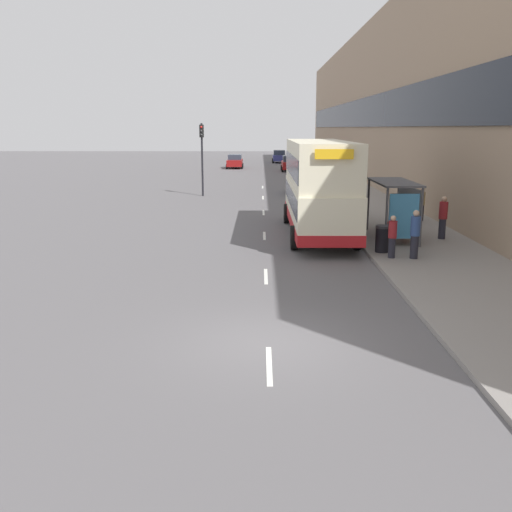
{
  "coord_description": "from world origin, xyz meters",
  "views": [
    {
      "loc": [
        -0.19,
        -12.5,
        4.88
      ],
      "look_at": [
        -0.42,
        17.5,
        -1.89
      ],
      "focal_mm": 40.0,
      "sensor_mm": 36.0,
      "label": 1
    }
  ],
  "objects_px": {
    "car_1": "(290,163)",
    "traffic_light_far_kerb": "(202,148)",
    "car_2": "(279,157)",
    "pedestrian_3": "(392,236)",
    "car_0": "(301,182)",
    "car_3": "(235,161)",
    "pedestrian_4": "(443,217)",
    "double_decker_bus_near": "(319,186)",
    "bus_shelter": "(399,199)",
    "pedestrian_1": "(422,204)",
    "pedestrian_at_shelter": "(415,234)",
    "litter_bin": "(382,239)",
    "pedestrian_2": "(398,208)"
  },
  "relations": [
    {
      "from": "pedestrian_at_shelter",
      "to": "litter_bin",
      "type": "relative_size",
      "value": 1.72
    },
    {
      "from": "pedestrian_1",
      "to": "litter_bin",
      "type": "distance_m",
      "value": 8.51
    },
    {
      "from": "double_decker_bus_near",
      "to": "car_1",
      "type": "height_order",
      "value": "double_decker_bus_near"
    },
    {
      "from": "pedestrian_1",
      "to": "car_1",
      "type": "bearing_deg",
      "value": 97.83
    },
    {
      "from": "bus_shelter",
      "to": "double_decker_bus_near",
      "type": "xyz_separation_m",
      "value": [
        -3.3,
        1.63,
        0.41
      ]
    },
    {
      "from": "car_3",
      "to": "litter_bin",
      "type": "distance_m",
      "value": 49.63
    },
    {
      "from": "car_0",
      "to": "litter_bin",
      "type": "bearing_deg",
      "value": -85.44
    },
    {
      "from": "double_decker_bus_near",
      "to": "car_2",
      "type": "relative_size",
      "value": 2.68
    },
    {
      "from": "double_decker_bus_near",
      "to": "car_1",
      "type": "relative_size",
      "value": 2.37
    },
    {
      "from": "car_1",
      "to": "pedestrian_4",
      "type": "distance_m",
      "value": 41.63
    },
    {
      "from": "car_0",
      "to": "car_3",
      "type": "relative_size",
      "value": 0.93
    },
    {
      "from": "car_3",
      "to": "litter_bin",
      "type": "relative_size",
      "value": 4.18
    },
    {
      "from": "car_0",
      "to": "traffic_light_far_kerb",
      "type": "relative_size",
      "value": 0.78
    },
    {
      "from": "car_3",
      "to": "car_2",
      "type": "bearing_deg",
      "value": -117.19
    },
    {
      "from": "car_1",
      "to": "pedestrian_at_shelter",
      "type": "relative_size",
      "value": 2.44
    },
    {
      "from": "car_0",
      "to": "car_1",
      "type": "xyz_separation_m",
      "value": [
        0.32,
        22.75,
        -0.0
      ]
    },
    {
      "from": "car_3",
      "to": "pedestrian_4",
      "type": "height_order",
      "value": "pedestrian_4"
    },
    {
      "from": "litter_bin",
      "to": "car_1",
      "type": "bearing_deg",
      "value": 91.8
    },
    {
      "from": "double_decker_bus_near",
      "to": "car_1",
      "type": "distance_m",
      "value": 39.87
    },
    {
      "from": "bus_shelter",
      "to": "car_0",
      "type": "height_order",
      "value": "bus_shelter"
    },
    {
      "from": "pedestrian_1",
      "to": "traffic_light_far_kerb",
      "type": "height_order",
      "value": "traffic_light_far_kerb"
    },
    {
      "from": "car_2",
      "to": "pedestrian_3",
      "type": "distance_m",
      "value": 61.34
    },
    {
      "from": "bus_shelter",
      "to": "pedestrian_1",
      "type": "height_order",
      "value": "bus_shelter"
    },
    {
      "from": "pedestrian_4",
      "to": "car_3",
      "type": "bearing_deg",
      "value": 103.45
    },
    {
      "from": "car_1",
      "to": "pedestrian_2",
      "type": "relative_size",
      "value": 2.62
    },
    {
      "from": "bus_shelter",
      "to": "pedestrian_3",
      "type": "bearing_deg",
      "value": -106.25
    },
    {
      "from": "pedestrian_at_shelter",
      "to": "traffic_light_far_kerb",
      "type": "relative_size",
      "value": 0.35
    },
    {
      "from": "car_1",
      "to": "pedestrian_4",
      "type": "relative_size",
      "value": 2.37
    },
    {
      "from": "pedestrian_at_shelter",
      "to": "pedestrian_3",
      "type": "distance_m",
      "value": 0.82
    },
    {
      "from": "car_3",
      "to": "pedestrian_3",
      "type": "xyz_separation_m",
      "value": [
        8.03,
        -50.01,
        0.12
      ]
    },
    {
      "from": "bus_shelter",
      "to": "car_0",
      "type": "distance_m",
      "value": 18.97
    },
    {
      "from": "car_0",
      "to": "car_3",
      "type": "bearing_deg",
      "value": 102.6
    },
    {
      "from": "car_1",
      "to": "pedestrian_1",
      "type": "height_order",
      "value": "pedestrian_1"
    },
    {
      "from": "car_1",
      "to": "pedestrian_3",
      "type": "bearing_deg",
      "value": -88.05
    },
    {
      "from": "car_2",
      "to": "litter_bin",
      "type": "bearing_deg",
      "value": -88.03
    },
    {
      "from": "car_2",
      "to": "bus_shelter",
      "type": "bearing_deg",
      "value": -86.73
    },
    {
      "from": "car_1",
      "to": "traffic_light_far_kerb",
      "type": "height_order",
      "value": "traffic_light_far_kerb"
    },
    {
      "from": "pedestrian_4",
      "to": "litter_bin",
      "type": "xyz_separation_m",
      "value": [
        -3.19,
        -2.75,
        -0.42
      ]
    },
    {
      "from": "car_2",
      "to": "pedestrian_3",
      "type": "xyz_separation_m",
      "value": [
        2.23,
        -61.3,
        0.08
      ]
    },
    {
      "from": "pedestrian_4",
      "to": "pedestrian_2",
      "type": "bearing_deg",
      "value": 108.1
    },
    {
      "from": "double_decker_bus_near",
      "to": "car_2",
      "type": "bearing_deg",
      "value": 90.0
    },
    {
      "from": "car_0",
      "to": "car_2",
      "type": "height_order",
      "value": "car_0"
    },
    {
      "from": "bus_shelter",
      "to": "pedestrian_at_shelter",
      "type": "bearing_deg",
      "value": -94.02
    },
    {
      "from": "pedestrian_3",
      "to": "litter_bin",
      "type": "height_order",
      "value": "pedestrian_3"
    },
    {
      "from": "car_0",
      "to": "car_1",
      "type": "relative_size",
      "value": 0.92
    },
    {
      "from": "pedestrian_1",
      "to": "car_2",
      "type": "bearing_deg",
      "value": 96.18
    },
    {
      "from": "car_0",
      "to": "pedestrian_at_shelter",
      "type": "height_order",
      "value": "pedestrian_at_shelter"
    },
    {
      "from": "double_decker_bus_near",
      "to": "pedestrian_1",
      "type": "height_order",
      "value": "double_decker_bus_near"
    },
    {
      "from": "bus_shelter",
      "to": "litter_bin",
      "type": "height_order",
      "value": "bus_shelter"
    },
    {
      "from": "car_0",
      "to": "bus_shelter",
      "type": "bearing_deg",
      "value": -81.12
    }
  ]
}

